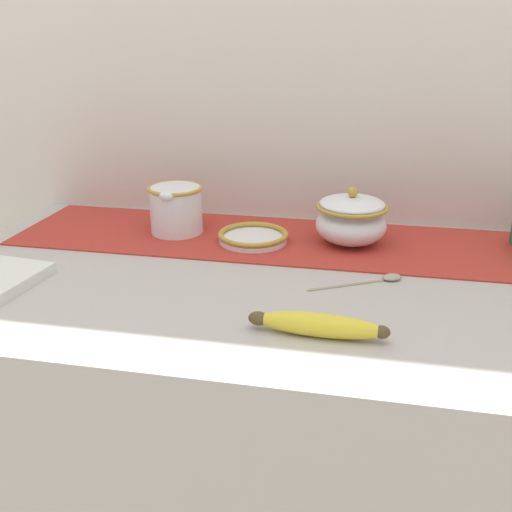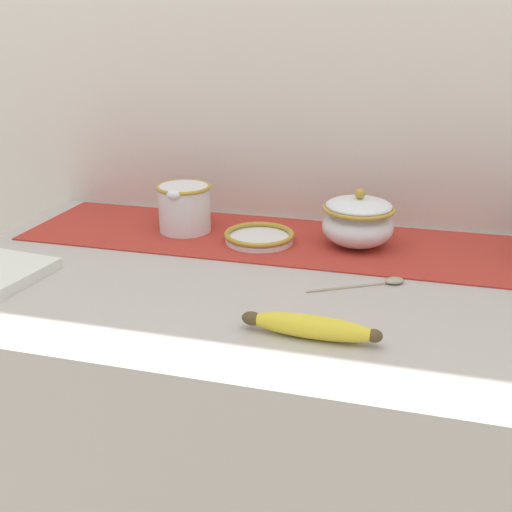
# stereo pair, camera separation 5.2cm
# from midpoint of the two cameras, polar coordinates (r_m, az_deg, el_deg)

# --- Properties ---
(countertop) EXTENTS (1.22, 0.65, 0.89)m
(countertop) POSITION_cam_midpoint_polar(r_m,az_deg,el_deg) (1.22, 0.76, -21.52)
(countertop) COLOR #B7B2AD
(countertop) RESTS_ON ground_plane
(back_wall) EXTENTS (2.02, 0.04, 2.40)m
(back_wall) POSITION_cam_midpoint_polar(r_m,az_deg,el_deg) (1.24, 4.06, 17.97)
(back_wall) COLOR silver
(back_wall) RESTS_ON ground_plane
(table_runner) EXTENTS (1.13, 0.27, 0.00)m
(table_runner) POSITION_cam_midpoint_polar(r_m,az_deg,el_deg) (1.14, 2.54, 1.56)
(table_runner) COLOR #B23328
(table_runner) RESTS_ON countertop
(cream_pitcher) EXTENTS (0.11, 0.13, 0.10)m
(cream_pitcher) POSITION_cam_midpoint_polar(r_m,az_deg,el_deg) (1.18, -9.25, 4.80)
(cream_pitcher) COLOR white
(cream_pitcher) RESTS_ON countertop
(sugar_bowl) EXTENTS (0.14, 0.14, 0.11)m
(sugar_bowl) POSITION_cam_midpoint_polar(r_m,az_deg,el_deg) (1.11, 8.17, 3.67)
(sugar_bowl) COLOR white
(sugar_bowl) RESTS_ON countertop
(small_dish) EXTENTS (0.14, 0.14, 0.02)m
(small_dish) POSITION_cam_midpoint_polar(r_m,az_deg,el_deg) (1.12, -1.63, 1.94)
(small_dish) COLOR white
(small_dish) RESTS_ON countertop
(banana) EXTENTS (0.19, 0.04, 0.03)m
(banana) POSITION_cam_midpoint_polar(r_m,az_deg,el_deg) (0.78, 4.36, -6.93)
(banana) COLOR yellow
(banana) RESTS_ON countertop
(spoon) EXTENTS (0.16, 0.09, 0.01)m
(spoon) POSITION_cam_midpoint_polar(r_m,az_deg,el_deg) (0.97, 11.16, -2.25)
(spoon) COLOR #A89E89
(spoon) RESTS_ON countertop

